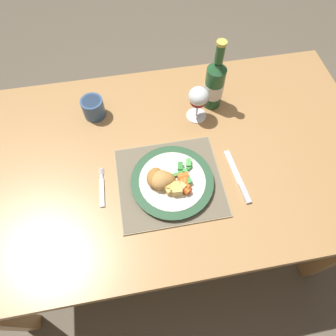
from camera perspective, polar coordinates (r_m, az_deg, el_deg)
name	(u,v)px	position (r m, az deg, el deg)	size (l,w,h in m)	color
ground_plane	(163,228)	(1.67, -0.94, -11.35)	(6.00, 6.00, 0.00)	brown
dining_table	(160,170)	(1.07, -1.44, -0.35)	(1.46, 0.81, 0.74)	#AD7F4C
placemat	(170,182)	(0.95, 0.32, -2.65)	(0.33, 0.30, 0.01)	gray
dinner_plate	(172,182)	(0.93, 0.82, -2.60)	(0.26, 0.26, 0.02)	white
breaded_croquettes	(161,179)	(0.90, -1.42, -2.11)	(0.10, 0.09, 0.05)	#B77F3D
green_beans_pile	(183,171)	(0.93, 2.97, -0.56)	(0.07, 0.09, 0.02)	#4CA84C
glazed_carrots	(184,184)	(0.91, 3.03, -3.06)	(0.05, 0.08, 0.02)	orange
fork	(102,190)	(0.96, -12.48, -4.06)	(0.02, 0.14, 0.01)	silver
table_knife	(239,181)	(0.98, 13.42, -2.35)	(0.03, 0.20, 0.01)	silver
wine_glass	(198,98)	(1.03, 5.83, 13.14)	(0.07, 0.07, 0.13)	silver
bottle	(214,84)	(1.08, 8.84, 15.59)	(0.07, 0.07, 0.27)	#23562D
roast_potatoes	(174,188)	(0.90, 1.10, -3.84)	(0.07, 0.05, 0.03)	gold
drinking_cup	(93,107)	(1.11, -14.06, 11.13)	(0.08, 0.08, 0.07)	#385684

